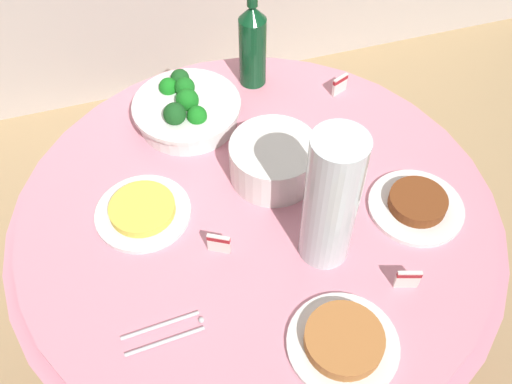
% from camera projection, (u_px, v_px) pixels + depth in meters
% --- Properties ---
extents(ground_plane, '(6.00, 6.00, 0.00)m').
position_uv_depth(ground_plane, '(256.00, 340.00, 1.89)').
color(ground_plane, tan).
extents(buffet_table, '(1.16, 1.16, 0.74)m').
position_uv_depth(buffet_table, '(256.00, 284.00, 1.60)').
color(buffet_table, maroon).
rests_on(buffet_table, ground_plane).
extents(broccoli_bowl, '(0.28, 0.28, 0.11)m').
position_uv_depth(broccoli_bowl, '(186.00, 109.00, 1.46)').
color(broccoli_bowl, white).
rests_on(broccoli_bowl, buffet_table).
extents(plate_stack, '(0.21, 0.21, 0.10)m').
position_uv_depth(plate_stack, '(273.00, 160.00, 1.34)').
color(plate_stack, white).
rests_on(plate_stack, buffet_table).
extents(wine_bottle, '(0.07, 0.07, 0.34)m').
position_uv_depth(wine_bottle, '(253.00, 43.00, 1.50)').
color(wine_bottle, '#0F4121').
rests_on(wine_bottle, buffet_table).
extents(decorative_fruit_vase, '(0.11, 0.11, 0.34)m').
position_uv_depth(decorative_fruit_vase, '(330.00, 207.00, 1.13)').
color(decorative_fruit_vase, silver).
rests_on(decorative_fruit_vase, buffet_table).
extents(serving_tongs, '(0.17, 0.05, 0.01)m').
position_uv_depth(serving_tongs, '(166.00, 332.00, 1.12)').
color(serving_tongs, silver).
rests_on(serving_tongs, buffet_table).
extents(food_plate_peanuts, '(0.22, 0.22, 0.04)m').
position_uv_depth(food_plate_peanuts, '(343.00, 342.00, 1.09)').
color(food_plate_peanuts, white).
rests_on(food_plate_peanuts, buffet_table).
extents(food_plate_fried_egg, '(0.22, 0.22, 0.03)m').
position_uv_depth(food_plate_fried_egg, '(143.00, 211.00, 1.29)').
color(food_plate_fried_egg, white).
rests_on(food_plate_fried_egg, buffet_table).
extents(food_plate_stir_fry, '(0.22, 0.22, 0.04)m').
position_uv_depth(food_plate_stir_fry, '(417.00, 205.00, 1.30)').
color(food_plate_stir_fry, white).
rests_on(food_plate_stir_fry, buffet_table).
extents(label_placard_front, '(0.05, 0.03, 0.05)m').
position_uv_depth(label_placard_front, '(219.00, 243.00, 1.22)').
color(label_placard_front, white).
rests_on(label_placard_front, buffet_table).
extents(label_placard_mid, '(0.05, 0.02, 0.05)m').
position_uv_depth(label_placard_mid, '(408.00, 279.00, 1.16)').
color(label_placard_mid, white).
rests_on(label_placard_mid, buffet_table).
extents(label_placard_rear, '(0.05, 0.03, 0.05)m').
position_uv_depth(label_placard_rear, '(340.00, 84.00, 1.54)').
color(label_placard_rear, white).
rests_on(label_placard_rear, buffet_table).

